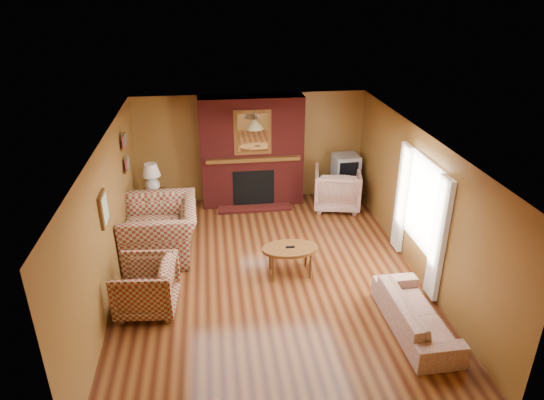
{
  "coord_description": "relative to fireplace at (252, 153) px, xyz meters",
  "views": [
    {
      "loc": [
        -0.86,
        -6.91,
        4.61
      ],
      "look_at": [
        0.12,
        0.6,
        1.13
      ],
      "focal_mm": 32.0,
      "sensor_mm": 36.0,
      "label": 1
    }
  ],
  "objects": [
    {
      "name": "bookshelf",
      "position": [
        -2.44,
        -1.08,
        0.48
      ],
      "size": [
        0.09,
        0.55,
        0.71
      ],
      "color": "brown",
      "rests_on": "wall_left"
    },
    {
      "name": "table_lamp",
      "position": [
        -2.1,
        -0.53,
        -0.23
      ],
      "size": [
        0.37,
        0.37,
        0.61
      ],
      "color": "silver",
      "rests_on": "side_table"
    },
    {
      "name": "wall_back",
      "position": [
        0.0,
        0.27,
        0.02
      ],
      "size": [
        6.5,
        0.0,
        6.5
      ],
      "primitive_type": "plane",
      "rotation": [
        1.57,
        0.0,
        0.0
      ],
      "color": "olive",
      "rests_on": "floor"
    },
    {
      "name": "floral_sofa",
      "position": [
        1.9,
        -4.63,
        -0.92
      ],
      "size": [
        0.73,
        1.79,
        0.52
      ],
      "primitive_type": "imported",
      "rotation": [
        0.0,
        0.0,
        1.59
      ],
      "color": "beige",
      "rests_on": "floor"
    },
    {
      "name": "tv_stand",
      "position": [
        2.05,
        -0.18,
        -0.89
      ],
      "size": [
        0.57,
        0.52,
        0.59
      ],
      "primitive_type": "cube",
      "rotation": [
        0.0,
        0.0,
        -0.06
      ],
      "color": "black",
      "rests_on": "floor"
    },
    {
      "name": "wall_left",
      "position": [
        -2.5,
        -2.98,
        0.02
      ],
      "size": [
        0.0,
        6.5,
        6.5
      ],
      "primitive_type": "plane",
      "rotation": [
        1.57,
        0.0,
        1.57
      ],
      "color": "olive",
      "rests_on": "floor"
    },
    {
      "name": "side_table",
      "position": [
        -2.1,
        -0.53,
        -0.88
      ],
      "size": [
        0.46,
        0.46,
        0.61
      ],
      "primitive_type": "cube",
      "rotation": [
        0.0,
        0.0,
        -0.01
      ],
      "color": "brown",
      "rests_on": "floor"
    },
    {
      "name": "wall_front",
      "position": [
        0.0,
        -6.23,
        0.02
      ],
      "size": [
        6.5,
        0.0,
        6.5
      ],
      "primitive_type": "plane",
      "rotation": [
        -1.57,
        0.0,
        0.0
      ],
      "color": "olive",
      "rests_on": "floor"
    },
    {
      "name": "wall_right",
      "position": [
        2.5,
        -2.98,
        0.02
      ],
      "size": [
        0.0,
        6.5,
        6.5
      ],
      "primitive_type": "plane",
      "rotation": [
        1.57,
        0.0,
        -1.57
      ],
      "color": "olive",
      "rests_on": "floor"
    },
    {
      "name": "floor",
      "position": [
        0.0,
        -2.98,
        -1.18
      ],
      "size": [
        6.5,
        6.5,
        0.0
      ],
      "primitive_type": "plane",
      "color": "#3F1B0D",
      "rests_on": "ground"
    },
    {
      "name": "window_right",
      "position": [
        2.45,
        -3.18,
        -0.06
      ],
      "size": [
        0.1,
        1.85,
        2.0
      ],
      "color": "silver",
      "rests_on": "wall_right"
    },
    {
      "name": "plaid_armchair",
      "position": [
        -1.95,
        -3.65,
        -0.77
      ],
      "size": [
        0.97,
        0.95,
        0.82
      ],
      "primitive_type": "imported",
      "rotation": [
        0.0,
        0.0,
        -1.66
      ],
      "color": "maroon",
      "rests_on": "floor"
    },
    {
      "name": "fireplace",
      "position": [
        0.0,
        0.0,
        0.0
      ],
      "size": [
        2.2,
        0.82,
        2.4
      ],
      "color": "#5A1613",
      "rests_on": "floor"
    },
    {
      "name": "ceiling",
      "position": [
        0.0,
        -2.98,
        1.22
      ],
      "size": [
        6.5,
        6.5,
        0.0
      ],
      "primitive_type": "plane",
      "rotation": [
        3.14,
        0.0,
        0.0
      ],
      "color": "white",
      "rests_on": "wall_back"
    },
    {
      "name": "crt_tv",
      "position": [
        2.05,
        -0.19,
        -0.34
      ],
      "size": [
        0.57,
        0.56,
        0.5
      ],
      "color": "#999BA0",
      "rests_on": "tv_stand"
    },
    {
      "name": "coffee_table",
      "position": [
        0.36,
        -2.97,
        -0.73
      ],
      "size": [
        0.94,
        0.59,
        0.53
      ],
      "color": "brown",
      "rests_on": "floor"
    },
    {
      "name": "plaid_loveseat",
      "position": [
        -1.85,
        -2.01,
        -0.69
      ],
      "size": [
        1.37,
        1.55,
        0.98
      ],
      "primitive_type": "imported",
      "rotation": [
        0.0,
        0.0,
        -1.54
      ],
      "color": "maroon",
      "rests_on": "floor"
    },
    {
      "name": "pendant_light",
      "position": [
        0.0,
        -0.68,
        0.82
      ],
      "size": [
        0.36,
        0.36,
        0.48
      ],
      "color": "black",
      "rests_on": "ceiling"
    },
    {
      "name": "botanical_print",
      "position": [
        -2.47,
        -3.28,
        0.37
      ],
      "size": [
        0.05,
        0.4,
        0.5
      ],
      "color": "brown",
      "rests_on": "wall_left"
    },
    {
      "name": "floral_armchair",
      "position": [
        1.8,
        -0.5,
        -0.73
      ],
      "size": [
        1.15,
        1.17,
        0.9
      ],
      "primitive_type": "imported",
      "rotation": [
        0.0,
        0.0,
        2.93
      ],
      "color": "beige",
      "rests_on": "floor"
    }
  ]
}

